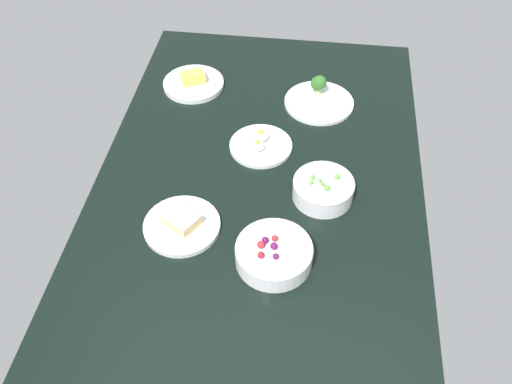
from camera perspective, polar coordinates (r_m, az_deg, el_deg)
The scene contains 7 objects.
dining_table at distance 143.77cm, azimuth 0.00°, elevation -1.09°, with size 151.88×86.17×4.00cm, color black.
plate_cheese at distance 178.46cm, azimuth -6.46°, elevation 11.13°, with size 19.03×19.03×4.86cm.
plate_sandwich at distance 135.97cm, azimuth -7.67°, elevation -3.30°, with size 18.84×18.84×4.54cm.
plate_eggs at distance 155.16cm, azimuth 0.47°, elevation 4.92°, with size 17.58×17.58×4.43cm.
bowl_berries at distance 127.49cm, azimuth 1.85°, elevation -6.36°, with size 17.93×17.93×6.51cm.
plate_broccoli at distance 171.60cm, azimuth 6.50°, elevation 9.59°, with size 21.04×21.04×7.23cm.
bowl_peas at distance 141.31cm, azimuth 6.94°, elevation 0.33°, with size 15.65×15.65×6.76cm.
Camera 1 is at (-95.26, -12.20, 108.99)cm, focal length 38.81 mm.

